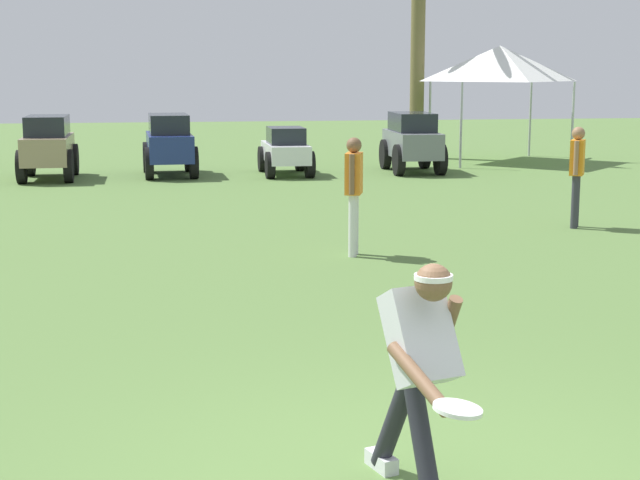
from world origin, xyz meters
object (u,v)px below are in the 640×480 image
teammate_deep (354,185)px  parked_car_slot_c (286,150)px  parked_car_slot_b (169,143)px  palm_tree_left_of_centre (418,18)px  frisbee_in_flight (458,409)px  event_tent (500,64)px  frisbee_thrower (419,364)px  parked_car_slot_d (412,141)px  teammate_midfield (577,167)px  parked_car_slot_a (48,146)px

teammate_deep → parked_car_slot_c: 9.98m
parked_car_slot_b → palm_tree_left_of_centre: bearing=27.3°
frisbee_in_flight → event_tent: 21.57m
frisbee_in_flight → parked_car_slot_b: parked_car_slot_b is taller
frisbee_thrower → palm_tree_left_of_centre: (5.46, 21.00, 2.96)m
teammate_deep → parked_car_slot_d: size_ratio=0.66×
frisbee_in_flight → palm_tree_left_of_centre: palm_tree_left_of_centre is taller
frisbee_thrower → teammate_midfield: bearing=61.6°
palm_tree_left_of_centre → frisbee_thrower: bearing=-104.6°
parked_car_slot_c → event_tent: 6.61m
parked_car_slot_a → parked_car_slot_b: 2.68m
teammate_deep → teammate_midfield: bearing=24.1°
parked_car_slot_b → parked_car_slot_d: bearing=-1.1°
frisbee_thrower → event_tent: (7.26, 19.52, 1.76)m
parked_car_slot_b → event_tent: bearing=13.2°
parked_car_slot_a → palm_tree_left_of_centre: (9.40, 3.80, 3.01)m
parked_car_slot_c → palm_tree_left_of_centre: (4.08, 3.73, 3.19)m
parked_car_slot_c → parked_car_slot_b: bearing=174.4°
teammate_midfield → parked_car_slot_a: bearing=137.1°
parked_car_slot_c → parked_car_slot_d: parked_car_slot_d is taller
teammate_midfield → palm_tree_left_of_centre: palm_tree_left_of_centre is taller
frisbee_in_flight → palm_tree_left_of_centre: (5.45, 21.71, 2.97)m
palm_tree_left_of_centre → parked_car_slot_d: bearing=-106.1°
parked_car_slot_a → parked_car_slot_b: bearing=7.0°
parked_car_slot_a → event_tent: (11.20, 2.32, 1.81)m
parked_car_slot_d → palm_tree_left_of_centre: bearing=73.9°
frisbee_in_flight → parked_car_slot_a: (-3.95, 17.91, -0.04)m
teammate_deep → parked_car_slot_b: (-2.32, 10.23, -0.20)m
teammate_deep → parked_car_slot_a: bearing=116.7°
parked_car_slot_b → parked_car_slot_c: 2.67m
teammate_deep → parked_car_slot_d: bearing=71.5°
frisbee_in_flight → parked_car_slot_a: parked_car_slot_a is taller
parked_car_slot_d → event_tent: bearing=36.6°
teammate_midfield → parked_car_slot_c: bearing=113.0°
teammate_deep → parked_car_slot_c: size_ratio=0.71×
teammate_midfield → parked_car_slot_b: 10.50m
teammate_deep → parked_car_slot_c: bearing=88.1°
frisbee_thrower → parked_car_slot_c: bearing=85.4°
parked_car_slot_b → event_tent: 8.95m
frisbee_in_flight → teammate_deep: 8.08m
parked_car_slot_c → parked_car_slot_a: bearing=-179.3°
teammate_midfield → frisbee_in_flight: bearing=-116.6°
frisbee_in_flight → frisbee_thrower: bearing=90.8°
teammate_deep → parked_car_slot_a: teammate_deep is taller
parked_car_slot_d → teammate_midfield: bearing=-86.9°
frisbee_thrower → palm_tree_left_of_centre: palm_tree_left_of_centre is taller
parked_car_slot_d → parked_car_slot_b: bearing=178.9°
parked_car_slot_d → parked_car_slot_c: bearing=-177.3°
teammate_deep → palm_tree_left_of_centre: 14.67m
parked_car_slot_b → parked_car_slot_c: size_ratio=1.08×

